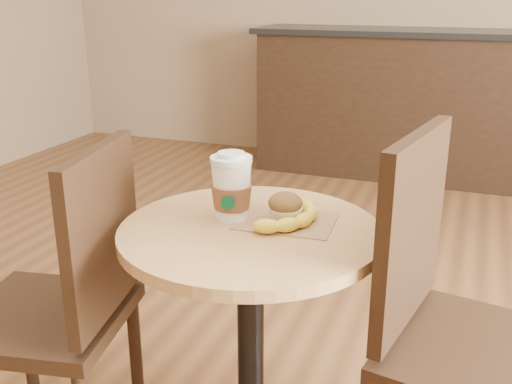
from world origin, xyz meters
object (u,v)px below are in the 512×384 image
(coffee_cup, at_px, (232,190))
(muffin, at_px, (285,208))
(banana, at_px, (294,214))
(chair_right, at_px, (458,328))
(chair_left, at_px, (66,303))
(cafe_table, at_px, (251,311))

(coffee_cup, height_order, muffin, coffee_cup)
(banana, bearing_deg, chair_right, 3.66)
(coffee_cup, bearing_deg, chair_left, -169.02)
(cafe_table, height_order, chair_left, chair_left)
(chair_left, xyz_separation_m, chair_right, (0.98, 0.17, 0.03))
(chair_left, xyz_separation_m, banana, (0.56, 0.21, 0.25))
(chair_left, height_order, muffin, chair_left)
(chair_right, height_order, banana, chair_right)
(chair_left, height_order, banana, chair_left)
(chair_left, distance_m, coffee_cup, 0.54)
(cafe_table, distance_m, chair_right, 0.51)
(chair_right, distance_m, coffee_cup, 0.64)
(chair_left, bearing_deg, banana, 99.90)
(cafe_table, bearing_deg, chair_right, 3.93)
(chair_left, bearing_deg, cafe_table, 95.65)
(coffee_cup, height_order, banana, coffee_cup)
(cafe_table, xyz_separation_m, muffin, (0.07, 0.06, 0.28))
(chair_right, bearing_deg, chair_left, 110.77)
(chair_right, height_order, coffee_cup, chair_right)
(muffin, height_order, banana, muffin)
(coffee_cup, xyz_separation_m, banana, (0.15, 0.03, -0.06))
(cafe_table, relative_size, muffin, 8.52)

